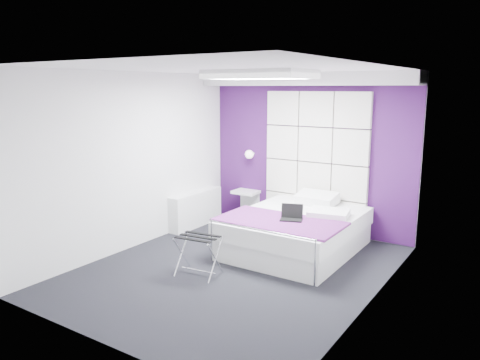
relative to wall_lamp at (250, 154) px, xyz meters
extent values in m
plane|color=black|center=(1.05, -2.06, -1.22)|extent=(4.40, 4.40, 0.00)
plane|color=white|center=(1.05, -2.06, 1.38)|extent=(4.40, 4.40, 0.00)
plane|color=silver|center=(1.05, 0.14, 0.08)|extent=(3.60, 0.00, 3.60)
plane|color=silver|center=(-0.75, -2.06, 0.08)|extent=(0.00, 4.40, 4.40)
plane|color=silver|center=(2.85, -2.06, 0.08)|extent=(0.00, 4.40, 4.40)
cube|color=#3B114B|center=(1.05, 0.13, 0.08)|extent=(3.58, 0.02, 2.58)
cube|color=white|center=(1.05, -0.11, 1.28)|extent=(3.58, 0.50, 0.20)
sphere|color=white|center=(0.00, 0.00, 0.00)|extent=(0.15, 0.15, 0.15)
cube|color=white|center=(-0.64, -0.76, -0.92)|extent=(0.22, 1.20, 0.60)
cube|color=white|center=(1.39, -0.96, -1.07)|extent=(1.61, 2.01, 0.30)
cube|color=silver|center=(1.39, -0.96, -0.79)|extent=(1.65, 2.05, 0.25)
cube|color=#5B195E|center=(1.39, -1.47, -0.65)|extent=(1.71, 0.90, 0.03)
cube|color=white|center=(-0.07, -0.04, -0.68)|extent=(0.44, 0.34, 0.05)
cube|color=black|center=(0.75, -2.46, -0.71)|extent=(0.52, 0.38, 0.01)
cube|color=black|center=(1.51, -1.36, -0.63)|extent=(0.30, 0.21, 0.02)
cube|color=black|center=(1.51, -1.26, -0.52)|extent=(0.30, 0.01, 0.20)
camera|label=1|loc=(4.31, -6.92, 1.15)|focal=35.00mm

